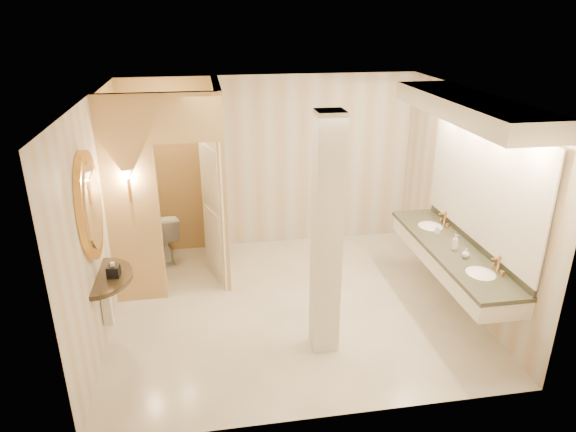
% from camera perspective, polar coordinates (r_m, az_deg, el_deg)
% --- Properties ---
extents(floor, '(4.50, 4.50, 0.00)m').
position_cam_1_polar(floor, '(6.81, 0.37, -9.87)').
color(floor, white).
rests_on(floor, ground).
extents(ceiling, '(4.50, 4.50, 0.00)m').
position_cam_1_polar(ceiling, '(5.84, 0.44, 13.20)').
color(ceiling, white).
rests_on(ceiling, wall_back).
extents(wall_back, '(4.50, 0.02, 2.70)m').
position_cam_1_polar(wall_back, '(8.07, -2.02, 5.89)').
color(wall_back, beige).
rests_on(wall_back, floor).
extents(wall_front, '(4.50, 0.02, 2.70)m').
position_cam_1_polar(wall_front, '(4.43, 4.84, -8.58)').
color(wall_front, beige).
rests_on(wall_front, floor).
extents(wall_left, '(0.02, 4.00, 2.70)m').
position_cam_1_polar(wall_left, '(6.25, -20.39, -0.50)').
color(wall_left, beige).
rests_on(wall_left, floor).
extents(wall_right, '(0.02, 4.00, 2.70)m').
position_cam_1_polar(wall_right, '(6.92, 19.10, 1.84)').
color(wall_right, beige).
rests_on(wall_right, floor).
extents(toilet_closet, '(1.50, 1.55, 2.70)m').
position_cam_1_polar(toilet_closet, '(7.02, -10.02, 3.34)').
color(toilet_closet, '#D9B671').
rests_on(toilet_closet, floor).
extents(wall_sconce, '(0.14, 0.14, 0.42)m').
position_cam_1_polar(wall_sconce, '(6.46, -17.38, 4.25)').
color(wall_sconce, '#C5843F').
rests_on(wall_sconce, toilet_closet).
extents(vanity, '(0.75, 2.68, 2.09)m').
position_cam_1_polar(vanity, '(6.37, 18.89, 2.84)').
color(vanity, white).
rests_on(vanity, floor).
extents(console_shelf, '(0.90, 0.90, 1.90)m').
position_cam_1_polar(console_shelf, '(5.84, -20.74, -2.26)').
color(console_shelf, black).
rests_on(console_shelf, floor).
extents(pillar, '(0.29, 0.29, 2.70)m').
position_cam_1_polar(pillar, '(5.43, 4.30, -2.51)').
color(pillar, white).
rests_on(pillar, floor).
extents(tissue_box, '(0.14, 0.14, 0.13)m').
position_cam_1_polar(tissue_box, '(5.94, -18.82, -5.82)').
color(tissue_box, black).
rests_on(tissue_box, console_shelf).
extents(toilet, '(0.61, 0.85, 0.78)m').
position_cam_1_polar(toilet, '(8.04, -13.88, -2.13)').
color(toilet, white).
rests_on(toilet, floor).
extents(soap_bottle_a, '(0.06, 0.07, 0.12)m').
position_cam_1_polar(soap_bottle_a, '(6.93, 16.27, -1.45)').
color(soap_bottle_a, beige).
rests_on(soap_bottle_a, vanity).
extents(soap_bottle_b, '(0.10, 0.10, 0.12)m').
position_cam_1_polar(soap_bottle_b, '(6.39, 19.16, -3.92)').
color(soap_bottle_b, silver).
rests_on(soap_bottle_b, vanity).
extents(soap_bottle_c, '(0.10, 0.10, 0.20)m').
position_cam_1_polar(soap_bottle_c, '(6.54, 18.08, -2.77)').
color(soap_bottle_c, '#C6B28C').
rests_on(soap_bottle_c, vanity).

